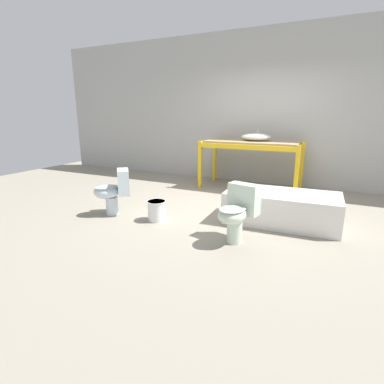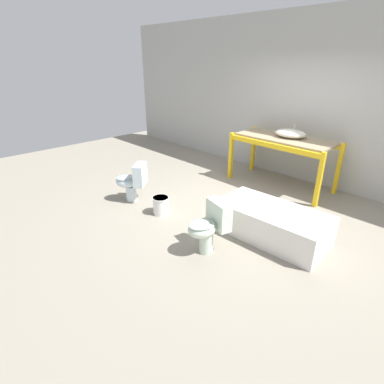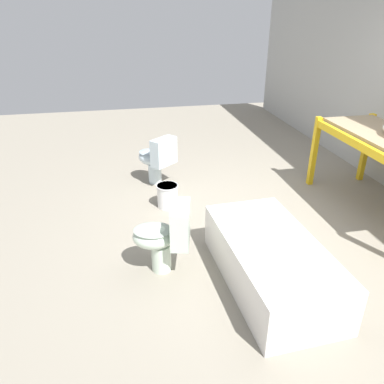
{
  "view_description": "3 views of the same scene",
  "coord_description": "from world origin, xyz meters",
  "px_view_note": "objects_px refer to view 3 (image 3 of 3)",
  "views": [
    {
      "loc": [
        1.46,
        -4.57,
        1.51
      ],
      "look_at": [
        -0.24,
        -1.05,
        0.48
      ],
      "focal_mm": 28.0,
      "sensor_mm": 36.0,
      "label": 1
    },
    {
      "loc": [
        2.71,
        -3.77,
        2.35
      ],
      "look_at": [
        -0.16,
        -1.0,
        0.56
      ],
      "focal_mm": 28.0,
      "sensor_mm": 36.0,
      "label": 2
    },
    {
      "loc": [
        3.37,
        -1.64,
        2.26
      ],
      "look_at": [
        -0.17,
        -0.91,
        0.48
      ],
      "focal_mm": 35.0,
      "sensor_mm": 36.0,
      "label": 3
    }
  ],
  "objects_px": {
    "bathtub_main": "(271,259)",
    "bucket_white": "(167,195)",
    "toilet_near": "(165,235)",
    "toilet_far": "(156,158)"
  },
  "relations": [
    {
      "from": "bathtub_main",
      "to": "bucket_white",
      "type": "bearing_deg",
      "value": -159.74
    },
    {
      "from": "bathtub_main",
      "to": "bucket_white",
      "type": "height_order",
      "value": "bathtub_main"
    },
    {
      "from": "toilet_near",
      "to": "bucket_white",
      "type": "relative_size",
      "value": 2.37
    },
    {
      "from": "toilet_near",
      "to": "bucket_white",
      "type": "distance_m",
      "value": 1.3
    },
    {
      "from": "bathtub_main",
      "to": "bucket_white",
      "type": "distance_m",
      "value": 1.78
    },
    {
      "from": "toilet_far",
      "to": "bucket_white",
      "type": "relative_size",
      "value": 2.37
    },
    {
      "from": "toilet_near",
      "to": "toilet_far",
      "type": "bearing_deg",
      "value": -170.7
    },
    {
      "from": "toilet_far",
      "to": "bathtub_main",
      "type": "bearing_deg",
      "value": 67.94
    },
    {
      "from": "bathtub_main",
      "to": "toilet_far",
      "type": "relative_size",
      "value": 2.27
    },
    {
      "from": "bathtub_main",
      "to": "toilet_far",
      "type": "distance_m",
      "value": 2.48
    }
  ]
}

